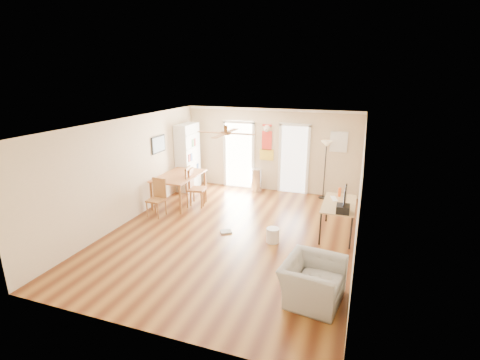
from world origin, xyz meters
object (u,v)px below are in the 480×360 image
at_px(bookshelf, 188,157).
at_px(trash_can, 256,180).
at_px(dining_chair_near, 156,198).
at_px(dining_chair_right_a, 198,187).
at_px(armchair, 312,281).
at_px(dining_table, 180,189).
at_px(printer, 343,209).
at_px(dining_chair_right_b, 196,187).
at_px(wastebasket_a, 273,235).
at_px(torchiere_lamp, 325,170).
at_px(computer_desk, 338,219).

distance_m(bookshelf, trash_can, 2.31).
bearing_deg(dining_chair_near, dining_chair_right_a, 64.53).
bearing_deg(trash_can, armchair, -63.76).
height_order(dining_table, printer, printer).
bearing_deg(dining_chair_right_b, wastebasket_a, -132.24).
bearing_deg(bookshelf, torchiere_lamp, 21.02).
distance_m(dining_chair_right_a, wastebasket_a, 3.11).
height_order(dining_chair_near, armchair, dining_chair_near).
bearing_deg(printer, dining_chair_right_a, 160.41).
bearing_deg(wastebasket_a, dining_table, 153.83).
bearing_deg(torchiere_lamp, armchair, -85.34).
xyz_separation_m(dining_chair_right_b, dining_chair_near, (-0.65, -1.02, -0.07)).
height_order(bookshelf, dining_chair_right_a, bookshelf).
xyz_separation_m(dining_chair_near, trash_can, (1.90, 2.82, -0.12)).
bearing_deg(torchiere_lamp, bookshelf, -173.00).
distance_m(dining_chair_right_a, dining_chair_right_b, 0.15).
distance_m(torchiere_lamp, computer_desk, 2.56).
distance_m(dining_chair_right_b, trash_can, 2.19).
xyz_separation_m(trash_can, torchiere_lamp, (2.09, 0.06, 0.50)).
distance_m(dining_chair_near, trash_can, 3.40).
bearing_deg(dining_chair_right_a, torchiere_lamp, -74.73).
height_order(dining_chair_right_a, dining_chair_near, dining_chair_right_a).
distance_m(torchiere_lamp, wastebasket_a, 3.49).
xyz_separation_m(dining_table, torchiere_lamp, (3.88, 1.79, 0.46)).
relative_size(dining_table, wastebasket_a, 5.04).
xyz_separation_m(bookshelf, dining_chair_right_a, (0.92, -1.18, -0.54)).
relative_size(dining_chair_near, armchair, 0.94).
relative_size(printer, armchair, 0.31).
height_order(dining_chair_right_b, printer, dining_chair_right_b).
bearing_deg(bookshelf, dining_chair_near, -69.54).
bearing_deg(armchair, computer_desk, 4.17).
bearing_deg(armchair, trash_can, 34.41).
xyz_separation_m(computer_desk, wastebasket_a, (-1.32, -0.91, -0.22)).
xyz_separation_m(dining_chair_right_a, dining_chair_right_b, (0.00, -0.15, 0.04)).
bearing_deg(computer_desk, dining_chair_right_a, 169.50).
bearing_deg(trash_can, bookshelf, -167.96).
height_order(dining_table, computer_desk, dining_table).
distance_m(trash_can, armchair, 5.67).
xyz_separation_m(torchiere_lamp, computer_desk, (0.61, -2.44, -0.49)).
height_order(torchiere_lamp, printer, torchiere_lamp).
distance_m(dining_chair_right_a, trash_can, 2.07).
xyz_separation_m(dining_table, dining_chair_near, (-0.10, -1.09, 0.07)).
bearing_deg(computer_desk, trash_can, 138.63).
bearing_deg(dining_table, dining_chair_near, -95.39).
bearing_deg(armchair, dining_chair_right_b, 56.88).
bearing_deg(dining_chair_right_b, dining_chair_right_a, -12.63).
bearing_deg(printer, computer_desk, 99.25).
height_order(dining_table, torchiere_lamp, torchiere_lamp).
height_order(trash_can, printer, printer).
bearing_deg(trash_can, dining_chair_near, -123.95).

